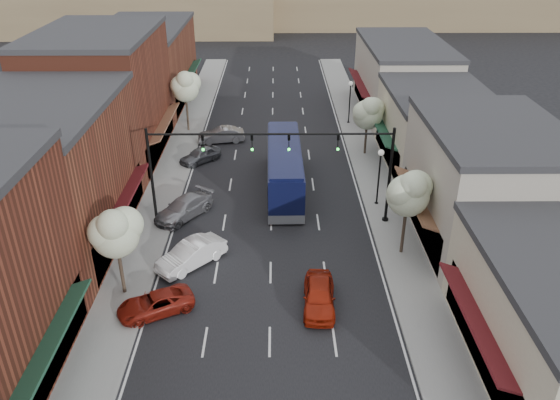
{
  "coord_description": "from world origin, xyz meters",
  "views": [
    {
      "loc": [
        0.36,
        -25.07,
        19.35
      ],
      "look_at": [
        0.61,
        7.2,
        2.2
      ],
      "focal_mm": 35.0,
      "sensor_mm": 36.0,
      "label": 1
    }
  ],
  "objects_px": {
    "tree_right_far": "(368,112)",
    "coach_bus": "(284,167)",
    "red_hatchback": "(319,295)",
    "signal_mast_left": "(186,162)",
    "parked_car_b": "(191,254)",
    "signal_mast_right": "(355,162)",
    "tree_left_far": "(185,86)",
    "tree_left_near": "(115,231)",
    "parked_car_c": "(184,208)",
    "parked_car_e": "(221,135)",
    "lamp_post_near": "(380,168)",
    "tree_right_near": "(409,192)",
    "lamp_post_far": "(350,95)",
    "parked_car_d": "(200,155)",
    "parked_car_a": "(155,304)"
  },
  "relations": [
    {
      "from": "tree_right_near",
      "to": "tree_left_far",
      "type": "bearing_deg",
      "value": 127.04
    },
    {
      "from": "lamp_post_far",
      "to": "parked_car_a",
      "type": "bearing_deg",
      "value": -115.29
    },
    {
      "from": "tree_right_far",
      "to": "tree_left_far",
      "type": "xyz_separation_m",
      "value": [
        -16.6,
        6.0,
        0.61
      ]
    },
    {
      "from": "tree_left_far",
      "to": "signal_mast_right",
      "type": "bearing_deg",
      "value": -52.29
    },
    {
      "from": "lamp_post_near",
      "to": "parked_car_b",
      "type": "xyz_separation_m",
      "value": [
        -12.66,
        -7.63,
        -2.25
      ]
    },
    {
      "from": "tree_left_far",
      "to": "parked_car_e",
      "type": "height_order",
      "value": "tree_left_far"
    },
    {
      "from": "tree_right_far",
      "to": "tree_left_near",
      "type": "relative_size",
      "value": 0.95
    },
    {
      "from": "parked_car_b",
      "to": "parked_car_c",
      "type": "xyz_separation_m",
      "value": [
        -1.34,
        6.02,
        -0.05
      ]
    },
    {
      "from": "parked_car_c",
      "to": "parked_car_a",
      "type": "bearing_deg",
      "value": -54.95
    },
    {
      "from": "signal_mast_left",
      "to": "parked_car_b",
      "type": "relative_size",
      "value": 1.79
    },
    {
      "from": "signal_mast_left",
      "to": "tree_right_far",
      "type": "bearing_deg",
      "value": 40.54
    },
    {
      "from": "tree_left_near",
      "to": "parked_car_d",
      "type": "relative_size",
      "value": 1.49
    },
    {
      "from": "tree_right_near",
      "to": "tree_left_near",
      "type": "relative_size",
      "value": 1.05
    },
    {
      "from": "lamp_post_near",
      "to": "parked_car_c",
      "type": "relative_size",
      "value": 0.92
    },
    {
      "from": "signal_mast_left",
      "to": "parked_car_e",
      "type": "xyz_separation_m",
      "value": [
        0.83,
        15.08,
        -3.92
      ]
    },
    {
      "from": "tree_left_near",
      "to": "parked_car_e",
      "type": "height_order",
      "value": "tree_left_near"
    },
    {
      "from": "tree_right_far",
      "to": "coach_bus",
      "type": "bearing_deg",
      "value": -137.53
    },
    {
      "from": "tree_right_near",
      "to": "lamp_post_near",
      "type": "height_order",
      "value": "tree_right_near"
    },
    {
      "from": "signal_mast_right",
      "to": "parked_car_c",
      "type": "bearing_deg",
      "value": 175.68
    },
    {
      "from": "signal_mast_right",
      "to": "parked_car_b",
      "type": "xyz_separation_m",
      "value": [
        -10.48,
        -5.13,
        -3.87
      ]
    },
    {
      "from": "red_hatchback",
      "to": "lamp_post_near",
      "type": "bearing_deg",
      "value": 69.87
    },
    {
      "from": "lamp_post_near",
      "to": "coach_bus",
      "type": "height_order",
      "value": "lamp_post_near"
    },
    {
      "from": "signal_mast_right",
      "to": "red_hatchback",
      "type": "relative_size",
      "value": 1.93
    },
    {
      "from": "signal_mast_right",
      "to": "tree_right_far",
      "type": "height_order",
      "value": "signal_mast_right"
    },
    {
      "from": "lamp_post_far",
      "to": "red_hatchback",
      "type": "xyz_separation_m",
      "value": [
        -5.11,
        -29.19,
        -2.28
      ]
    },
    {
      "from": "lamp_post_near",
      "to": "signal_mast_right",
      "type": "bearing_deg",
      "value": -131.05
    },
    {
      "from": "signal_mast_right",
      "to": "red_hatchback",
      "type": "distance_m",
      "value": 10.4
    },
    {
      "from": "tree_right_near",
      "to": "red_hatchback",
      "type": "height_order",
      "value": "tree_right_near"
    },
    {
      "from": "tree_right_far",
      "to": "parked_car_b",
      "type": "bearing_deg",
      "value": -127.72
    },
    {
      "from": "parked_car_c",
      "to": "parked_car_e",
      "type": "distance_m",
      "value": 14.25
    },
    {
      "from": "tree_left_far",
      "to": "parked_car_d",
      "type": "xyz_separation_m",
      "value": [
        2.05,
        -7.49,
        -3.95
      ]
    },
    {
      "from": "tree_left_near",
      "to": "signal_mast_left",
      "type": "bearing_deg",
      "value": 71.9
    },
    {
      "from": "signal_mast_right",
      "to": "tree_left_far",
      "type": "height_order",
      "value": "signal_mast_right"
    },
    {
      "from": "lamp_post_far",
      "to": "parked_car_c",
      "type": "height_order",
      "value": "lamp_post_far"
    },
    {
      "from": "lamp_post_near",
      "to": "parked_car_e",
      "type": "distance_m",
      "value": 17.94
    },
    {
      "from": "signal_mast_right",
      "to": "lamp_post_near",
      "type": "height_order",
      "value": "signal_mast_right"
    },
    {
      "from": "tree_left_far",
      "to": "coach_bus",
      "type": "relative_size",
      "value": 0.52
    },
    {
      "from": "lamp_post_near",
      "to": "parked_car_c",
      "type": "bearing_deg",
      "value": -173.44
    },
    {
      "from": "lamp_post_near",
      "to": "parked_car_e",
      "type": "xyz_separation_m",
      "value": [
        -12.59,
        12.57,
        -2.3
      ]
    },
    {
      "from": "red_hatchback",
      "to": "tree_left_far",
      "type": "bearing_deg",
      "value": 115.44
    },
    {
      "from": "parked_car_a",
      "to": "parked_car_d",
      "type": "height_order",
      "value": "parked_car_d"
    },
    {
      "from": "signal_mast_left",
      "to": "parked_car_b",
      "type": "xyz_separation_m",
      "value": [
        0.76,
        -5.13,
        -3.87
      ]
    },
    {
      "from": "signal_mast_right",
      "to": "parked_car_d",
      "type": "xyz_separation_m",
      "value": [
        -11.82,
        10.45,
        -3.97
      ]
    },
    {
      "from": "tree_left_near",
      "to": "parked_car_b",
      "type": "height_order",
      "value": "tree_left_near"
    },
    {
      "from": "lamp_post_far",
      "to": "tree_left_near",
      "type": "bearing_deg",
      "value": -119.78
    },
    {
      "from": "tree_right_far",
      "to": "coach_bus",
      "type": "distance_m",
      "value": 10.19
    },
    {
      "from": "coach_bus",
      "to": "red_hatchback",
      "type": "height_order",
      "value": "coach_bus"
    },
    {
      "from": "coach_bus",
      "to": "parked_car_a",
      "type": "bearing_deg",
      "value": -116.5
    },
    {
      "from": "parked_car_e",
      "to": "parked_car_d",
      "type": "bearing_deg",
      "value": -27.28
    },
    {
      "from": "parked_car_a",
      "to": "parked_car_e",
      "type": "distance_m",
      "value": 24.75
    }
  ]
}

